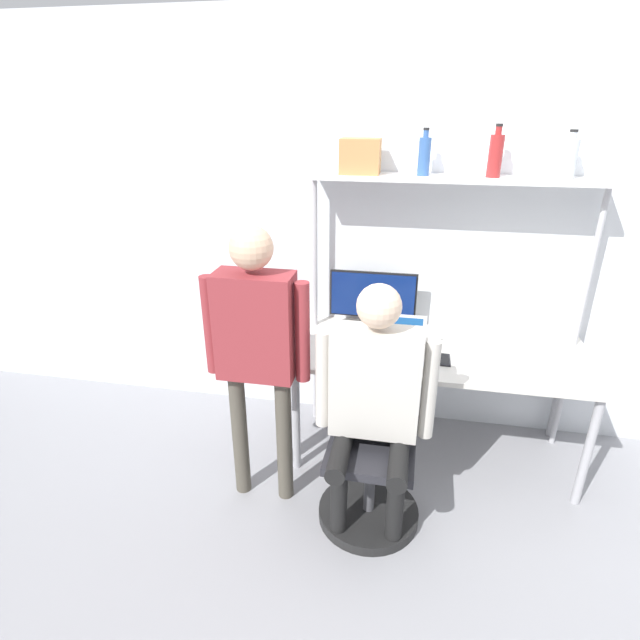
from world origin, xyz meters
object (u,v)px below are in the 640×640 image
object	(u,v)px
person_standing	(256,337)
bottle_clear	(569,158)
person_seated	(374,392)
bottle_red	(495,155)
storage_box	(360,156)
office_chair	(371,471)
bottle_blue	(424,156)
cell_phone	(444,360)
monitor	(373,299)
laptop	(396,345)

from	to	relation	value
person_standing	bottle_clear	distance (m)	1.97
person_seated	person_standing	size ratio (longest dim) A/B	0.85
bottle_red	storage_box	world-z (taller)	bottle_red
office_chair	person_seated	world-z (taller)	person_seated
bottle_red	bottle_blue	world-z (taller)	bottle_red
cell_phone	bottle_blue	xyz separation A→B (m)	(-0.21, 0.37, 1.11)
cell_phone	office_chair	xyz separation A→B (m)	(-0.37, -0.50, -0.47)
bottle_red	cell_phone	bearing A→B (deg)	-116.38
person_seated	bottle_blue	bearing A→B (deg)	80.16
monitor	office_chair	world-z (taller)	monitor
cell_phone	bottle_clear	distance (m)	1.31
monitor	office_chair	xyz separation A→B (m)	(0.10, -0.86, -0.68)
bottle_red	bottle_blue	bearing A→B (deg)	180.00
cell_phone	bottle_clear	world-z (taller)	bottle_clear
storage_box	person_seated	bearing A→B (deg)	-77.01
cell_phone	bottle_red	world-z (taller)	bottle_red
cell_phone	bottle_red	size ratio (longest dim) A/B	0.52
cell_phone	bottle_blue	bearing A→B (deg)	118.94
monitor	person_standing	world-z (taller)	person_standing
laptop	person_seated	world-z (taller)	person_seated
cell_phone	office_chair	size ratio (longest dim) A/B	0.16
laptop	person_standing	distance (m)	0.88
office_chair	bottle_blue	size ratio (longest dim) A/B	3.57
bottle_clear	office_chair	bearing A→B (deg)	-137.16
person_standing	bottle_red	size ratio (longest dim) A/B	5.65
person_seated	bottle_red	distance (m)	1.51
cell_phone	person_seated	distance (m)	0.66
monitor	bottle_blue	world-z (taller)	bottle_blue
bottle_red	bottle_blue	xyz separation A→B (m)	(-0.39, 0.00, -0.01)
person_seated	person_standing	xyz separation A→B (m)	(-0.63, 0.09, 0.21)
laptop	storage_box	bearing A→B (deg)	129.18
bottle_blue	storage_box	world-z (taller)	bottle_blue
cell_phone	bottle_blue	world-z (taller)	bottle_blue
cell_phone	storage_box	world-z (taller)	storage_box
monitor	office_chair	distance (m)	1.10
office_chair	person_seated	distance (m)	0.53
bottle_blue	bottle_red	bearing A→B (deg)	0.00
cell_phone	bottle_clear	size ratio (longest dim) A/B	0.58
office_chair	bottle_blue	distance (m)	1.82
laptop	person_seated	distance (m)	0.57
laptop	bottle_blue	size ratio (longest dim) A/B	1.31
bottle_blue	monitor	bearing A→B (deg)	-177.74
monitor	bottle_clear	world-z (taller)	bottle_clear
monitor	bottle_clear	bearing A→B (deg)	0.56
office_chair	cell_phone	bearing A→B (deg)	53.72
person_standing	cell_phone	bearing A→B (deg)	24.57
person_seated	storage_box	bearing A→B (deg)	102.99
bottle_red	bottle_blue	size ratio (longest dim) A/B	1.09
bottle_red	person_seated	bearing A→B (deg)	-121.03
office_chair	person_seated	size ratio (longest dim) A/B	0.68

